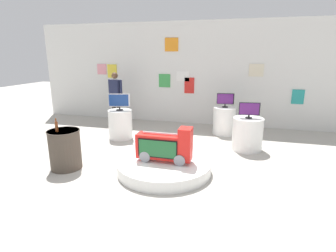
# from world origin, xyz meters

# --- Properties ---
(ground_plane) EXTENTS (30.00, 30.00, 0.00)m
(ground_plane) POSITION_xyz_m (0.00, 0.00, 0.00)
(ground_plane) COLOR #B2ADA3
(back_wall_display) EXTENTS (11.26, 0.13, 3.29)m
(back_wall_display) POSITION_xyz_m (-0.00, 4.28, 1.65)
(back_wall_display) COLOR silver
(back_wall_display) RESTS_ON ground
(main_display_pedestal) EXTENTS (1.86, 1.86, 0.22)m
(main_display_pedestal) POSITION_xyz_m (0.05, 0.23, 0.11)
(main_display_pedestal) COLOR white
(main_display_pedestal) RESTS_ON ground
(novelty_firetruck_tv) EXTENTS (1.09, 0.36, 0.71)m
(novelty_firetruck_tv) POSITION_xyz_m (0.07, 0.22, 0.51)
(novelty_firetruck_tv) COLOR gray
(novelty_firetruck_tv) RESTS_ON main_display_pedestal
(display_pedestal_left_rear) EXTENTS (0.65, 0.65, 0.79)m
(display_pedestal_left_rear) POSITION_xyz_m (-1.73, 2.04, 0.40)
(display_pedestal_left_rear) COLOR white
(display_pedestal_left_rear) RESTS_ON ground
(tv_on_left_rear) EXTENTS (0.56, 0.20, 0.45)m
(tv_on_left_rear) POSITION_xyz_m (-1.73, 2.04, 1.05)
(tv_on_left_rear) COLOR black
(tv_on_left_rear) RESTS_ON display_pedestal_left_rear
(display_pedestal_center_rear) EXTENTS (0.72, 0.72, 0.79)m
(display_pedestal_center_rear) POSITION_xyz_m (1.65, 1.99, 0.40)
(display_pedestal_center_rear) COLOR white
(display_pedestal_center_rear) RESTS_ON ground
(tv_on_center_rear) EXTENTS (0.49, 0.16, 0.38)m
(tv_on_center_rear) POSITION_xyz_m (1.65, 1.99, 1.00)
(tv_on_center_rear) COLOR black
(tv_on_center_rear) RESTS_ON display_pedestal_center_rear
(display_pedestal_right_rear) EXTENTS (0.65, 0.65, 0.79)m
(display_pedestal_right_rear) POSITION_xyz_m (1.02, 3.22, 0.40)
(display_pedestal_right_rear) COLOR white
(display_pedestal_right_rear) RESTS_ON ground
(tv_on_right_rear) EXTENTS (0.48, 0.17, 0.40)m
(tv_on_right_rear) POSITION_xyz_m (1.02, 3.22, 1.02)
(tv_on_right_rear) COLOR black
(tv_on_right_rear) RESTS_ON display_pedestal_right_rear
(side_table_round) EXTENTS (0.64, 0.64, 0.80)m
(side_table_round) POSITION_xyz_m (-1.93, -0.13, 0.41)
(side_table_round) COLOR #4C4238
(side_table_round) RESTS_ON ground
(bottle_on_side_table) EXTENTS (0.06, 0.06, 0.27)m
(bottle_on_side_table) POSITION_xyz_m (-1.99, -0.24, 0.91)
(bottle_on_side_table) COLOR brown
(bottle_on_side_table) RESTS_ON side_table_round
(shopper_browsing_near_truck) EXTENTS (0.54, 0.30, 1.71)m
(shopper_browsing_near_truck) POSITION_xyz_m (-2.48, 3.37, 1.01)
(shopper_browsing_near_truck) COLOR #38332D
(shopper_browsing_near_truck) RESTS_ON ground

